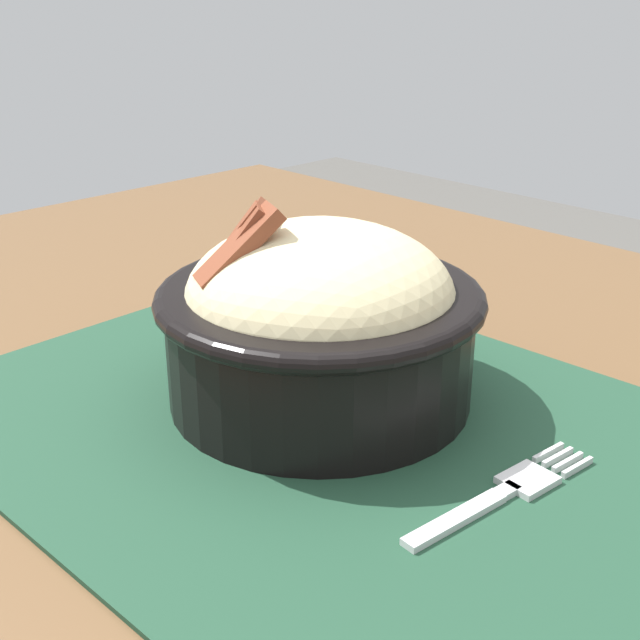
# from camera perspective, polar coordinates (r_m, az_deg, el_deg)

# --- Properties ---
(table) EXTENTS (1.17, 0.80, 0.72)m
(table) POSITION_cam_1_polar(r_m,az_deg,el_deg) (0.52, 4.82, -13.90)
(table) COLOR brown
(table) RESTS_ON ground_plane
(placemat) EXTENTS (0.46, 0.35, 0.00)m
(placemat) POSITION_cam_1_polar(r_m,az_deg,el_deg) (0.47, 0.85, -7.44)
(placemat) COLOR #1E422D
(placemat) RESTS_ON table
(bowl) EXTENTS (0.20, 0.20, 0.12)m
(bowl) POSITION_cam_1_polar(r_m,az_deg,el_deg) (0.48, -0.02, 0.12)
(bowl) COLOR black
(bowl) RESTS_ON placemat
(fork) EXTENTS (0.03, 0.13, 0.00)m
(fork) POSITION_cam_1_polar(r_m,az_deg,el_deg) (0.43, 12.65, -11.26)
(fork) COLOR silver
(fork) RESTS_ON placemat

